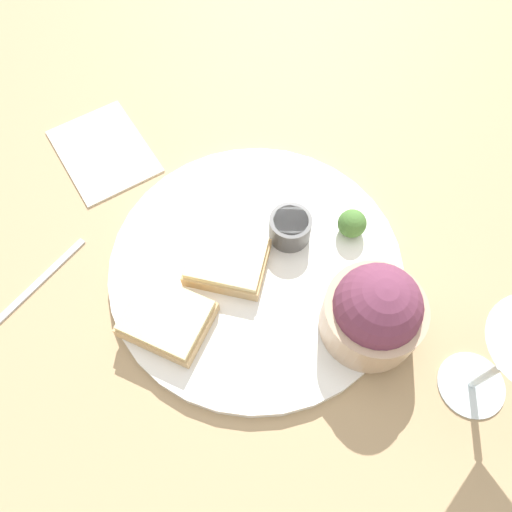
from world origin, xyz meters
The scene contains 9 objects.
ground_plane centered at (0.00, 0.00, 0.00)m, with size 4.00×4.00×0.00m, color tan.
dinner_plate centered at (0.00, 0.00, 0.01)m, with size 0.35×0.35×0.01m.
salad_bowl centered at (0.14, -0.02, 0.06)m, with size 0.11×0.11×0.10m.
sauce_ramekin centered at (0.02, 0.05, 0.03)m, with size 0.05×0.05×0.04m.
cheese_toast_near centered at (-0.03, -0.02, 0.03)m, with size 0.10×0.09×0.03m.
cheese_toast_far centered at (-0.06, -0.11, 0.03)m, with size 0.09×0.08×0.03m.
garnish centered at (0.09, 0.09, 0.03)m, with size 0.03×0.03×0.03m.
napkin centered at (-0.27, 0.08, 0.00)m, with size 0.19×0.17×0.01m.
fork centered at (-0.23, -0.13, 0.00)m, with size 0.04×0.16×0.01m.
Camera 1 is at (0.11, -0.24, 0.54)m, focal length 35.00 mm.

